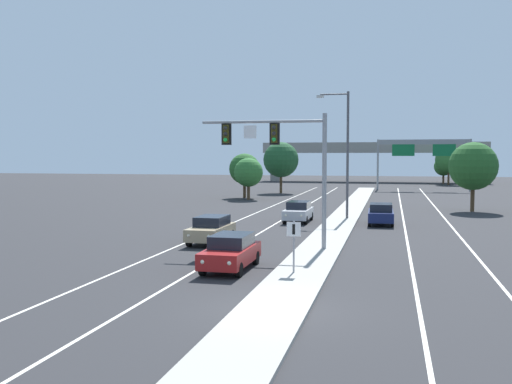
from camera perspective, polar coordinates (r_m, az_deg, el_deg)
name	(u,v)px	position (r m, az deg, el deg)	size (l,w,h in m)	color
ground_plane	(274,310)	(19.72, 1.76, -11.45)	(260.00, 260.00, 0.00)	#28282B
median_island	(330,235)	(37.20, 7.26, -4.23)	(2.40, 110.00, 0.15)	#9E9B93
lane_stripe_oncoming_center	(278,222)	(44.77, 2.18, -2.97)	(0.14, 100.00, 0.01)	silver
lane_stripe_receding_center	(404,226)	(43.98, 14.31, -3.20)	(0.14, 100.00, 0.01)	silver
edge_stripe_left	(237,221)	(45.51, -1.91, -2.86)	(0.14, 100.00, 0.01)	silver
edge_stripe_right	(452,227)	(44.17, 18.60, -3.25)	(0.14, 100.00, 0.01)	silver
overhead_signal_mast	(284,152)	(31.51, 2.76, 3.94)	(6.90, 0.44, 7.20)	gray
median_sign_post	(294,239)	(24.83, 3.71, -4.59)	(0.60, 0.10, 2.20)	gray
street_lamp_median	(345,147)	(46.71, 8.68, 4.38)	(2.58, 0.28, 10.00)	#4C4C51
car_oncoming_red	(231,251)	(26.27, -2.48, -5.83)	(1.85, 4.48, 1.58)	maroon
car_oncoming_tan	(211,229)	(34.17, -4.40, -3.65)	(1.85, 4.48, 1.58)	tan
car_oncoming_silver	(298,211)	(45.00, 4.17, -1.90)	(1.83, 4.48, 1.58)	#B7B7BC
car_receding_navy	(381,214)	(44.13, 12.11, -2.08)	(1.91, 4.50, 1.58)	#141E4C
highway_sign_gantry	(424,148)	(88.39, 16.07, 4.13)	(13.28, 0.42, 7.50)	gray
overpass_bridge	(372,152)	(116.01, 11.31, 3.85)	(42.40, 6.40, 7.65)	gray
tree_far_left_b	(244,169)	(70.43, -1.13, 2.27)	(3.71, 3.71, 5.37)	#4C3823
tree_far_right_a	(473,166)	(56.68, 20.47, 2.38)	(4.39, 4.39, 6.35)	#4C3823
tree_far_left_c	(281,160)	(79.26, 2.46, 3.17)	(4.81, 4.81, 6.95)	#4C3823
tree_far_right_b	(444,166)	(109.72, 17.87, 2.40)	(3.36, 3.36, 4.86)	#4C3823
tree_far_right_c	(449,160)	(106.51, 18.34, 3.02)	(4.66, 4.66, 6.74)	#4C3823
tree_far_left_a	(248,172)	(67.34, -0.74, 1.92)	(3.35, 3.35, 4.85)	#4C3823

